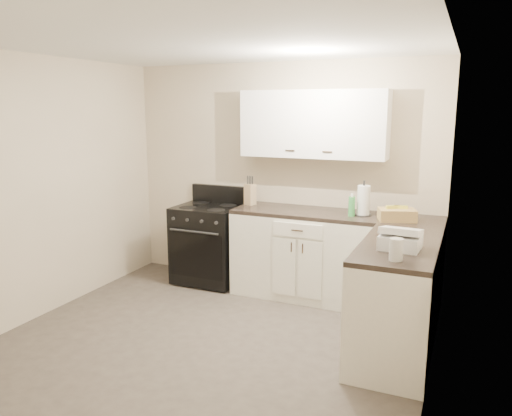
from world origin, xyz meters
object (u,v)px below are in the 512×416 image
at_px(stove, 209,243).
at_px(countertop_grill, 400,242).
at_px(wicker_basket, 397,215).
at_px(paper_towel, 363,201).
at_px(knife_block, 250,194).

distance_m(stove, countertop_grill, 2.57).
relative_size(stove, wicker_basket, 2.58).
bearing_deg(paper_towel, wicker_basket, -17.17).
relative_size(stove, countertop_grill, 2.98).
height_order(stove, wicker_basket, wicker_basket).
bearing_deg(wicker_basket, countertop_grill, -80.63).
xyz_separation_m(knife_block, countertop_grill, (1.79, -1.17, -0.06)).
distance_m(stove, paper_towel, 1.87).
bearing_deg(knife_block, wicker_basket, 13.83).
bearing_deg(wicker_basket, stove, 178.02).
relative_size(knife_block, countertop_grill, 0.79).
bearing_deg(paper_towel, countertop_grill, -65.13).
relative_size(knife_block, paper_towel, 0.76).
distance_m(knife_block, countertop_grill, 2.14).
bearing_deg(countertop_grill, stove, 158.52).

